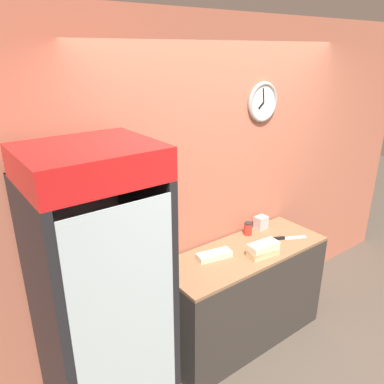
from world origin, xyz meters
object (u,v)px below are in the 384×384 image
at_px(condiment_jar, 248,229).
at_px(sandwich_stack_bottom, 263,252).
at_px(chefs_knife, 284,238).
at_px(sandwich_flat_left, 214,255).
at_px(napkin_dispenser, 261,223).
at_px(beverage_cooler, 97,288).
at_px(sandwich_stack_middle, 263,246).

bearing_deg(condiment_jar, sandwich_stack_bottom, -115.92).
bearing_deg(chefs_knife, condiment_jar, 127.46).
bearing_deg(chefs_knife, sandwich_flat_left, 170.03).
xyz_separation_m(sandwich_stack_bottom, condiment_jar, (0.16, 0.33, 0.03)).
bearing_deg(condiment_jar, napkin_dispenser, 4.64).
relative_size(beverage_cooler, sandwich_flat_left, 6.70).
bearing_deg(beverage_cooler, sandwich_flat_left, 4.81).
height_order(beverage_cooler, condiment_jar, beverage_cooler).
xyz_separation_m(sandwich_flat_left, condiment_jar, (0.50, 0.13, 0.03)).
xyz_separation_m(sandwich_stack_bottom, sandwich_flat_left, (-0.34, 0.21, -0.00)).
distance_m(sandwich_flat_left, chefs_knife, 0.70).
relative_size(beverage_cooler, sandwich_stack_middle, 7.49).
distance_m(chefs_knife, napkin_dispenser, 0.27).
distance_m(beverage_cooler, sandwich_flat_left, 1.03).
height_order(beverage_cooler, chefs_knife, beverage_cooler).
distance_m(sandwich_stack_middle, chefs_knife, 0.37).
height_order(sandwich_stack_bottom, condiment_jar, condiment_jar).
relative_size(beverage_cooler, condiment_jar, 16.86).
bearing_deg(sandwich_stack_middle, napkin_dispenser, 45.44).
distance_m(sandwich_stack_bottom, chefs_knife, 0.36).
bearing_deg(condiment_jar, sandwich_stack_middle, -115.92).
height_order(condiment_jar, napkin_dispenser, napkin_dispenser).
relative_size(beverage_cooler, napkin_dispenser, 16.56).
height_order(sandwich_stack_middle, condiment_jar, condiment_jar).
relative_size(sandwich_stack_bottom, condiment_jar, 2.29).
bearing_deg(sandwich_stack_bottom, chefs_knife, 13.67).
distance_m(chefs_knife, condiment_jar, 0.32).
bearing_deg(napkin_dispenser, sandwich_stack_bottom, -134.56).
relative_size(sandwich_flat_left, napkin_dispenser, 2.47).
xyz_separation_m(condiment_jar, napkin_dispenser, (0.18, 0.01, 0.00)).
distance_m(beverage_cooler, napkin_dispenser, 1.71).
relative_size(sandwich_flat_left, chefs_knife, 0.95).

